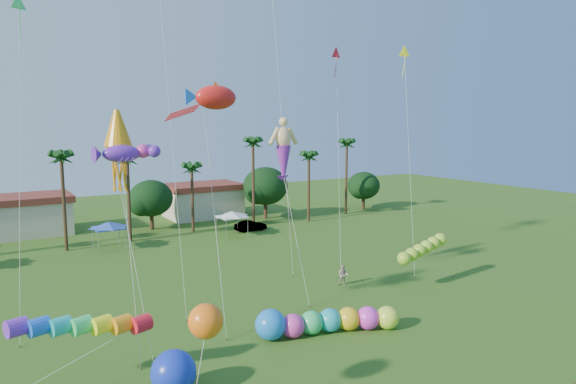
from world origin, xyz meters
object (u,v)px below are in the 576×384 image
spectator_b (343,275)px  blue_ball (173,373)px  car_b (251,226)px  caterpillar_inflatable (323,321)px

spectator_b → blue_ball: 20.20m
car_b → spectator_b: bearing=171.1°
caterpillar_inflatable → blue_ball: (-10.70, -2.18, 0.32)m
blue_ball → car_b: bearing=57.1°
caterpillar_inflatable → blue_ball: blue_ball is taller
spectator_b → caterpillar_inflatable: 10.18m
car_b → spectator_b: spectator_b is taller
car_b → spectator_b: 23.59m
caterpillar_inflatable → car_b: bearing=88.9°
spectator_b → caterpillar_inflatable: (-7.18, -7.22, -0.06)m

